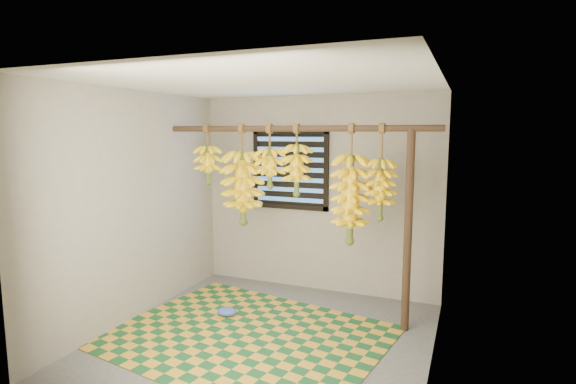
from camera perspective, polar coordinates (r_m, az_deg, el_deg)
The scene contains 16 objects.
floor at distance 4.53m, azimuth -2.77°, elevation -18.13°, with size 3.00×3.00×0.01m, color #535353.
ceiling at distance 4.11m, azimuth -2.99°, elevation 13.78°, with size 3.00×3.00×0.01m, color silver.
wall_back at distance 5.53m, azimuth 3.74°, elevation -0.32°, with size 3.00×0.01×2.40m, color gray.
wall_left at distance 4.97m, azimuth -18.79°, elevation -1.62°, with size 0.01×3.00×2.40m, color gray.
wall_right at distance 3.78m, azimuth 18.33°, elevation -4.43°, with size 0.01×3.00×2.40m, color gray.
window at distance 5.59m, azimuth 0.27°, elevation 2.87°, with size 1.00×0.04×1.00m.
hanging_pole at distance 4.72m, azimuth 0.69°, elevation 8.06°, with size 0.06×0.06×3.00m, color #472F20.
support_post at distance 4.53m, azimuth 14.99°, elevation -4.92°, with size 0.08×0.08×2.00m, color #472F20.
woven_mat at distance 4.58m, azimuth -5.42°, elevation -17.72°, with size 2.55×2.04×0.01m, color #174E25.
plastic_bag at distance 5.02m, azimuth -7.77°, elevation -14.82°, with size 0.22×0.16×0.09m, color blue.
banana_bunch_a at distance 5.21m, azimuth -10.11°, elevation 3.46°, with size 0.31×0.31×0.67m.
banana_bunch_b at distance 5.02m, azimuth -5.75°, elevation 0.52°, with size 0.44×0.44×1.10m.
banana_bunch_c at distance 4.85m, azimuth -2.32°, elevation 3.07°, with size 0.33×0.33×0.69m.
banana_bunch_d at distance 4.73m, azimuth 1.11°, elevation 2.80°, with size 0.30×0.30×0.76m.
banana_bunch_e at distance 4.58m, azimuth 7.93°, elevation -0.96°, with size 0.36×0.36×1.22m.
banana_bunch_f at distance 4.50m, azimuth 11.67°, elevation 0.34°, with size 0.30×0.30×0.95m.
Camera 1 is at (1.73, -3.70, 1.97)m, focal length 28.00 mm.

